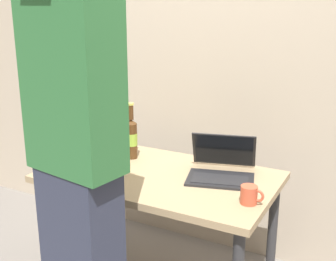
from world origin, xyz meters
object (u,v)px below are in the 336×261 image
object	(u,v)px
laptop	(222,167)
beer_bottle_amber	(94,137)
coffee_mug	(250,195)
beer_bottle_brown	(101,137)
beer_bottle_dark	(131,137)
person_figure	(77,162)
beer_bottle_green	(115,146)

from	to	relation	value
laptop	beer_bottle_amber	bearing A→B (deg)	-176.76
laptop	coffee_mug	distance (m)	0.35
beer_bottle_brown	beer_bottle_dark	size ratio (longest dim) A/B	1.02
beer_bottle_brown	coffee_mug	distance (m)	0.98
beer_bottle_brown	person_figure	size ratio (longest dim) A/B	0.18
beer_bottle_amber	person_figure	size ratio (longest dim) A/B	0.15
beer_bottle_amber	coffee_mug	xyz separation A→B (m)	(1.03, -0.21, -0.07)
person_figure	coffee_mug	xyz separation A→B (m)	(0.58, 0.49, -0.22)
beer_bottle_amber	beer_bottle_brown	size ratio (longest dim) A/B	0.83
beer_bottle_green	coffee_mug	distance (m)	0.85
beer_bottle_amber	person_figure	xyz separation A→B (m)	(0.46, -0.70, 0.15)
beer_bottle_amber	person_figure	distance (m)	0.85
beer_bottle_brown	laptop	bearing A→B (deg)	5.86
beer_bottle_amber	beer_bottle_green	bearing A→B (deg)	-17.00
beer_bottle_green	person_figure	xyz separation A→B (m)	(0.26, -0.64, 0.16)
beer_bottle_dark	laptop	bearing A→B (deg)	-1.67
laptop	person_figure	distance (m)	0.85
beer_bottle_dark	coffee_mug	size ratio (longest dim) A/B	3.03
beer_bottle_amber	beer_bottle_dark	world-z (taller)	beer_bottle_dark
laptop	beer_bottle_dark	bearing A→B (deg)	178.33
beer_bottle_brown	beer_bottle_green	bearing A→B (deg)	-14.83
coffee_mug	beer_bottle_brown	bearing A→B (deg)	169.30
coffee_mug	beer_bottle_green	bearing A→B (deg)	169.88
beer_bottle_green	beer_bottle_amber	bearing A→B (deg)	163.00
person_figure	beer_bottle_green	bearing A→B (deg)	112.12
beer_bottle_brown	person_figure	bearing A→B (deg)	-60.67
beer_bottle_green	beer_bottle_dark	world-z (taller)	beer_bottle_dark
beer_bottle_amber	coffee_mug	bearing A→B (deg)	-11.45
beer_bottle_amber	person_figure	world-z (taller)	person_figure
beer_bottle_dark	coffee_mug	xyz separation A→B (m)	(0.81, -0.27, -0.09)
laptop	beer_bottle_brown	size ratio (longest dim) A/B	1.23
beer_bottle_brown	person_figure	distance (m)	0.78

